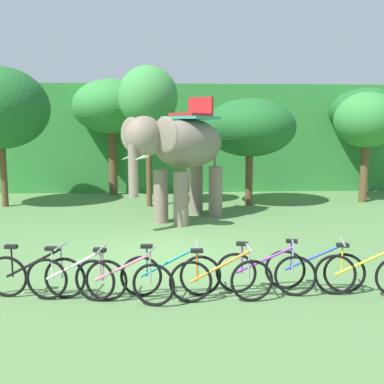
{
  "coord_description": "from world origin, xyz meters",
  "views": [
    {
      "loc": [
        0.16,
        -9.66,
        2.83
      ],
      "look_at": [
        0.73,
        1.0,
        1.3
      ],
      "focal_mm": 41.93,
      "sensor_mm": 36.0,
      "label": 1
    }
  ],
  "objects_px": {
    "bike_white": "(76,278)",
    "bike_pink": "(123,281)",
    "bike_purple": "(265,273)",
    "tree_left": "(111,107)",
    "elephant": "(182,149)",
    "tree_far_left": "(148,98)",
    "tree_right": "(250,128)",
    "bike_blue": "(314,270)",
    "tree_far_right": "(0,108)",
    "bike_yellow": "(366,274)",
    "tree_center": "(366,112)",
    "bike_orange": "(221,279)",
    "bike_teal": "(171,274)",
    "bike_black": "(36,276)",
    "tree_center_right": "(367,121)"
  },
  "relations": [
    {
      "from": "bike_black",
      "to": "bike_blue",
      "type": "relative_size",
      "value": 1.02
    },
    {
      "from": "tree_center",
      "to": "bike_blue",
      "type": "bearing_deg",
      "value": -117.13
    },
    {
      "from": "tree_center",
      "to": "bike_teal",
      "type": "height_order",
      "value": "tree_center"
    },
    {
      "from": "bike_yellow",
      "to": "tree_center_right",
      "type": "bearing_deg",
      "value": 66.41
    },
    {
      "from": "bike_orange",
      "to": "bike_yellow",
      "type": "xyz_separation_m",
      "value": [
        2.47,
        0.14,
        0.0
      ]
    },
    {
      "from": "bike_orange",
      "to": "bike_teal",
      "type": "bearing_deg",
      "value": 159.67
    },
    {
      "from": "tree_far_right",
      "to": "bike_blue",
      "type": "relative_size",
      "value": 2.98
    },
    {
      "from": "bike_black",
      "to": "bike_white",
      "type": "xyz_separation_m",
      "value": [
        0.7,
        -0.16,
        0.0
      ]
    },
    {
      "from": "bike_blue",
      "to": "bike_purple",
      "type": "bearing_deg",
      "value": -172.67
    },
    {
      "from": "bike_white",
      "to": "bike_pink",
      "type": "relative_size",
      "value": 1.02
    },
    {
      "from": "tree_far_right",
      "to": "bike_yellow",
      "type": "xyz_separation_m",
      "value": [
        9.23,
        -9.25,
        -3.13
      ]
    },
    {
      "from": "tree_center",
      "to": "tree_far_left",
      "type": "bearing_deg",
      "value": -162.33
    },
    {
      "from": "tree_left",
      "to": "bike_white",
      "type": "distance_m",
      "value": 12.35
    },
    {
      "from": "tree_right",
      "to": "bike_white",
      "type": "bearing_deg",
      "value": -116.41
    },
    {
      "from": "tree_center_right",
      "to": "tree_center",
      "type": "relative_size",
      "value": 0.92
    },
    {
      "from": "tree_left",
      "to": "bike_pink",
      "type": "height_order",
      "value": "tree_left"
    },
    {
      "from": "tree_far_right",
      "to": "bike_pink",
      "type": "height_order",
      "value": "tree_far_right"
    },
    {
      "from": "tree_center_right",
      "to": "bike_pink",
      "type": "distance_m",
      "value": 13.0
    },
    {
      "from": "bike_purple",
      "to": "bike_blue",
      "type": "relative_size",
      "value": 1.01
    },
    {
      "from": "bike_pink",
      "to": "bike_teal",
      "type": "height_order",
      "value": "same"
    },
    {
      "from": "tree_left",
      "to": "bike_pink",
      "type": "relative_size",
      "value": 2.9
    },
    {
      "from": "tree_far_left",
      "to": "bike_purple",
      "type": "bearing_deg",
      "value": -75.27
    },
    {
      "from": "bike_blue",
      "to": "tree_center",
      "type": "bearing_deg",
      "value": 62.87
    },
    {
      "from": "tree_right",
      "to": "bike_blue",
      "type": "xyz_separation_m",
      "value": [
        -0.44,
        -8.82,
        -2.44
      ]
    },
    {
      "from": "tree_far_right",
      "to": "bike_blue",
      "type": "distance_m",
      "value": 12.71
    },
    {
      "from": "bike_white",
      "to": "bike_pink",
      "type": "bearing_deg",
      "value": -12.64
    },
    {
      "from": "bike_pink",
      "to": "bike_purple",
      "type": "distance_m",
      "value": 2.39
    },
    {
      "from": "tree_right",
      "to": "bike_black",
      "type": "relative_size",
      "value": 2.28
    },
    {
      "from": "tree_far_left",
      "to": "tree_center_right",
      "type": "height_order",
      "value": "tree_far_left"
    },
    {
      "from": "bike_pink",
      "to": "bike_blue",
      "type": "distance_m",
      "value": 3.29
    },
    {
      "from": "elephant",
      "to": "bike_orange",
      "type": "relative_size",
      "value": 2.25
    },
    {
      "from": "elephant",
      "to": "bike_purple",
      "type": "height_order",
      "value": "elephant"
    },
    {
      "from": "bike_black",
      "to": "bike_teal",
      "type": "relative_size",
      "value": 0.99
    },
    {
      "from": "tree_center_right",
      "to": "bike_blue",
      "type": "xyz_separation_m",
      "value": [
        -4.97,
        -9.29,
        -2.7
      ]
    },
    {
      "from": "tree_left",
      "to": "tree_center_right",
      "type": "bearing_deg",
      "value": -13.52
    },
    {
      "from": "tree_center",
      "to": "bike_white",
      "type": "height_order",
      "value": "tree_center"
    },
    {
      "from": "bike_pink",
      "to": "tree_far_right",
      "type": "bearing_deg",
      "value": 118.91
    },
    {
      "from": "bike_teal",
      "to": "tree_center",
      "type": "bearing_deg",
      "value": 54.27
    },
    {
      "from": "tree_far_left",
      "to": "tree_right",
      "type": "bearing_deg",
      "value": 1.39
    },
    {
      "from": "tree_left",
      "to": "bike_teal",
      "type": "relative_size",
      "value": 2.82
    },
    {
      "from": "tree_far_right",
      "to": "bike_yellow",
      "type": "relative_size",
      "value": 2.93
    },
    {
      "from": "bike_black",
      "to": "bike_purple",
      "type": "relative_size",
      "value": 1.01
    },
    {
      "from": "elephant",
      "to": "bike_white",
      "type": "relative_size",
      "value": 2.26
    },
    {
      "from": "tree_center_right",
      "to": "bike_black",
      "type": "distance_m",
      "value": 13.76
    },
    {
      "from": "bike_blue",
      "to": "bike_white",
      "type": "bearing_deg",
      "value": -176.86
    },
    {
      "from": "bike_blue",
      "to": "tree_far_left",
      "type": "bearing_deg",
      "value": 110.21
    },
    {
      "from": "bike_black",
      "to": "bike_orange",
      "type": "bearing_deg",
      "value": -6.65
    },
    {
      "from": "bike_pink",
      "to": "bike_purple",
      "type": "height_order",
      "value": "same"
    },
    {
      "from": "tree_far_right",
      "to": "bike_purple",
      "type": "xyz_separation_m",
      "value": [
        7.55,
        -9.09,
        -3.13
      ]
    },
    {
      "from": "tree_far_left",
      "to": "bike_teal",
      "type": "relative_size",
      "value": 2.92
    }
  ]
}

